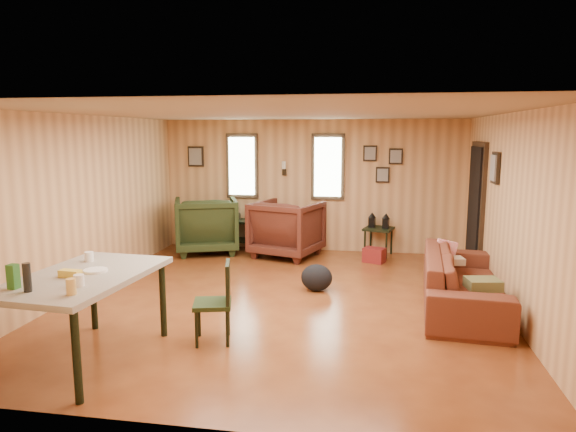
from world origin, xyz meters
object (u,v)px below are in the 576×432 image
Objects in this scene: recliner_green at (206,222)px; sofa at (464,271)px; recliner_brown at (287,226)px; end_table at (244,229)px; side_table at (379,226)px; dining_table at (83,282)px.

sofa is at bearing 129.65° from recliner_green.
recliner_brown reaches higher than end_table.
side_table is at bearing -1.98° from end_table.
dining_table reaches higher than end_table.
side_table is at bearing -150.19° from recliner_brown.
recliner_green is (-1.50, 0.06, 0.01)m from recliner_brown.
dining_table is at bearing 92.91° from recliner_brown.
sofa is 3.09× the size of side_table.
end_table is 4.94m from dining_table.
recliner_green is at bearing 65.04° from sofa.
recliner_green is 0.73m from end_table.
dining_table reaches higher than side_table.
end_table is at bearing 178.02° from side_table.
recliner_brown is 0.98× the size of recliner_green.
recliner_green reaches higher than recliner_brown.
sofa is 3.44× the size of end_table.
side_table is at bearing 64.55° from dining_table.
recliner_green is 1.45× the size of side_table.
recliner_brown is at bearing 53.59° from sofa.
recliner_brown is 4.64m from dining_table.
sofa is 2.83m from side_table.
dining_table is at bearing 73.51° from recliner_green.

